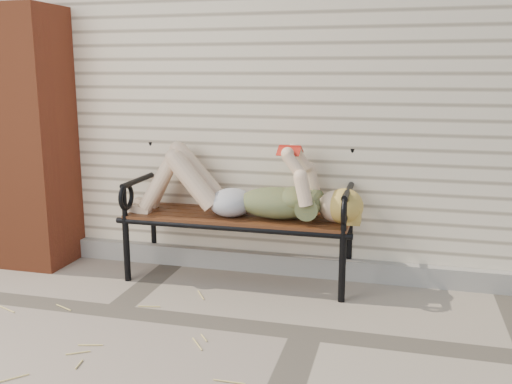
# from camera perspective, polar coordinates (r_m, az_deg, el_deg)

# --- Properties ---
(ground) EXTENTS (80.00, 80.00, 0.00)m
(ground) POSITION_cam_1_polar(r_m,az_deg,el_deg) (3.48, 5.08, -13.88)
(ground) COLOR gray
(ground) RESTS_ON ground
(house_wall) EXTENTS (8.00, 4.00, 3.00)m
(house_wall) POSITION_cam_1_polar(r_m,az_deg,el_deg) (6.11, 10.12, 11.64)
(house_wall) COLOR #F8E5C2
(house_wall) RESTS_ON ground
(foundation_strip) EXTENTS (8.00, 0.10, 0.15)m
(foundation_strip) POSITION_cam_1_polar(r_m,az_deg,el_deg) (4.34, 7.25, -7.51)
(foundation_strip) COLOR #9E988F
(foundation_strip) RESTS_ON ground
(brick_pillar) EXTENTS (0.50, 0.50, 2.00)m
(brick_pillar) POSITION_cam_1_polar(r_m,az_deg,el_deg) (4.78, -21.43, 4.97)
(brick_pillar) COLOR brown
(brick_pillar) RESTS_ON ground
(garden_bench) EXTENTS (1.78, 0.71, 1.15)m
(garden_bench) POSITION_cam_1_polar(r_m,az_deg,el_deg) (4.22, -1.35, 0.11)
(garden_bench) COLOR black
(garden_bench) RESTS_ON ground
(reading_woman) EXTENTS (1.68, 0.38, 0.53)m
(reading_woman) POSITION_cam_1_polar(r_m,az_deg,el_deg) (4.07, -1.70, 0.23)
(reading_woman) COLOR #093740
(reading_woman) RESTS_ON ground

